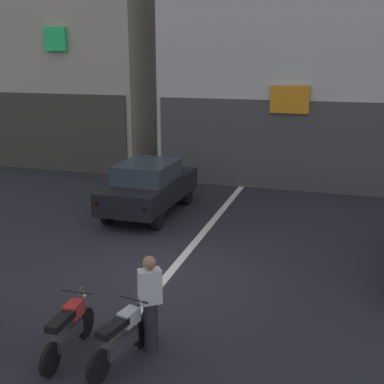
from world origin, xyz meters
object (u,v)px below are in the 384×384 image
Objects in this scene: car_red_down_street at (291,143)px; person_by_motorcycles at (150,303)px; motorcycle_silver_row_left_mid at (122,336)px; car_black_crossing_near at (149,186)px; motorcycle_red_row_leftmost at (69,329)px.

car_red_down_street is 2.48× the size of person_by_motorcycles.
person_by_motorcycles reaches higher than motorcycle_silver_row_left_mid.
person_by_motorcycles is at bearing 56.34° from motorcycle_silver_row_left_mid.
motorcycle_red_row_leftmost is at bearing -78.19° from car_black_crossing_near.
car_black_crossing_near is 1.00× the size of car_red_down_street.
car_red_down_street is 15.96m from person_by_motorcycles.
motorcycle_red_row_leftmost is 1.01× the size of motorcycle_silver_row_left_mid.
car_red_down_street is 16.55m from motorcycle_red_row_leftmost.
car_red_down_street is at bearing 69.97° from car_black_crossing_near.
car_red_down_street is 2.51× the size of motorcycle_silver_row_left_mid.
car_black_crossing_near is 9.62m from car_red_down_street.
motorcycle_red_row_leftmost is (-1.74, -16.45, -0.43)m from car_red_down_street.
car_black_crossing_near is 2.51× the size of motorcycle_silver_row_left_mid.
car_black_crossing_near and car_red_down_street have the same top height.
motorcycle_red_row_leftmost and motorcycle_silver_row_left_mid have the same top height.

